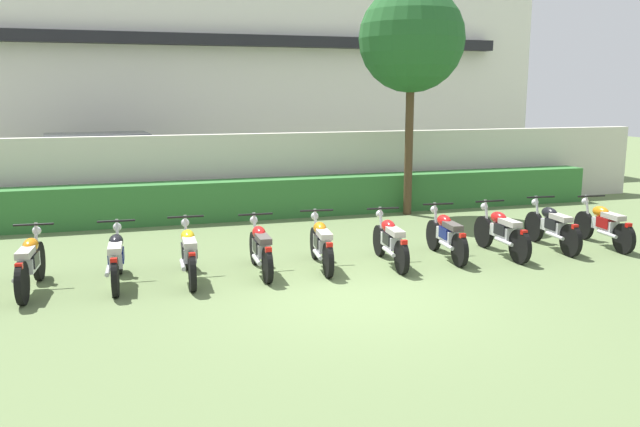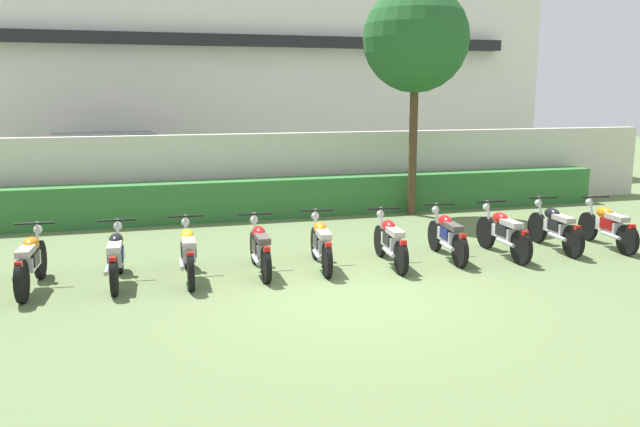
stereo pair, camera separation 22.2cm
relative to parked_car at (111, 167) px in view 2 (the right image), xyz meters
name	(u,v)px [view 2 (the right image)]	position (x,y,z in m)	size (l,w,h in m)	color
ground	(355,297)	(3.73, -10.15, -0.94)	(60.00, 60.00, 0.00)	#607547
building	(215,54)	(3.73, 5.93, 3.45)	(23.46, 6.50, 8.77)	white
compound_wall	(262,173)	(3.73, -2.93, 0.06)	(22.28, 0.30, 2.00)	beige
hedge_row	(268,198)	(3.73, -3.63, -0.47)	(17.83, 0.70, 0.94)	#337033
parked_car	(111,167)	(0.00, 0.00, 0.00)	(4.66, 2.43, 1.89)	black
tree_near_inspector	(416,40)	(7.23, -4.27, 3.30)	(2.54, 2.54, 5.53)	#4C3823
motorcycle_in_row_1	(30,261)	(-0.97, -8.45, -0.48)	(0.60, 1.91, 0.97)	black
motorcycle_in_row_2	(116,256)	(0.29, -8.45, -0.49)	(0.60, 1.90, 0.96)	black
motorcycle_in_row_3	(188,252)	(1.41, -8.50, -0.48)	(0.60, 1.95, 0.97)	black
motorcycle_in_row_4	(260,247)	(2.61, -8.46, -0.49)	(0.60, 1.81, 0.95)	black
motorcycle_in_row_5	(321,243)	(3.69, -8.43, -0.49)	(0.60, 1.83, 0.95)	black
motorcycle_in_row_6	(390,241)	(4.92, -8.59, -0.50)	(0.60, 1.86, 0.95)	black
motorcycle_in_row_7	(447,235)	(6.08, -8.47, -0.49)	(0.60, 1.82, 0.95)	black
motorcycle_in_row_8	(503,232)	(7.17, -8.58, -0.48)	(0.60, 1.91, 0.97)	black
motorcycle_in_row_9	(555,227)	(8.39, -8.43, -0.48)	(0.60, 1.90, 0.97)	black
motorcycle_in_row_10	(608,225)	(9.50, -8.55, -0.49)	(0.60, 1.86, 0.95)	black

